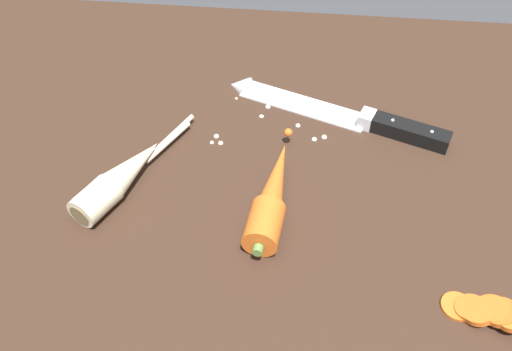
{
  "coord_description": "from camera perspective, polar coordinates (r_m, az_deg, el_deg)",
  "views": [
    {
      "loc": [
        5.35,
        -49.53,
        49.46
      ],
      "look_at": [
        0.0,
        -2.0,
        1.5
      ],
      "focal_mm": 36.75,
      "sensor_mm": 36.0,
      "label": 1
    }
  ],
  "objects": [
    {
      "name": "mince_crumbs",
      "position": [
        0.78,
        3.82,
        6.07
      ],
      "size": [
        17.14,
        11.25,
        0.88
      ],
      "color": "silver",
      "rests_on": "ground_plane"
    },
    {
      "name": "ground_plane",
      "position": [
        0.72,
        0.18,
        -0.85
      ],
      "size": [
        120.0,
        90.0,
        4.0
      ],
      "primitive_type": "cube",
      "color": "#332116"
    },
    {
      "name": "parsnip_mid_left",
      "position": [
        0.69,
        -14.44,
        -0.24
      ],
      "size": [
        11.02,
        19.75,
        4.0
      ],
      "color": "beige",
      "rests_on": "ground_plane"
    },
    {
      "name": "whole_carrot",
      "position": [
        0.65,
        1.77,
        -2.13
      ],
      "size": [
        5.77,
        21.73,
        4.2
      ],
      "color": "#D6601E",
      "rests_on": "ground_plane"
    },
    {
      "name": "carrot_slice_stack",
      "position": [
        0.61,
        23.63,
        -13.33
      ],
      "size": [
        8.28,
        5.02,
        2.91
      ],
      "color": "#D6601E",
      "rests_on": "ground_plane"
    },
    {
      "name": "parsnip_front",
      "position": [
        0.69,
        -14.49,
        -0.18
      ],
      "size": [
        11.48,
        22.04,
        4.0
      ],
      "color": "beige",
      "rests_on": "ground_plane"
    },
    {
      "name": "chefs_knife",
      "position": [
        0.8,
        7.98,
        7.03
      ],
      "size": [
        33.71,
        15.25,
        4.18
      ],
      "color": "silver",
      "rests_on": "ground_plane"
    }
  ]
}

